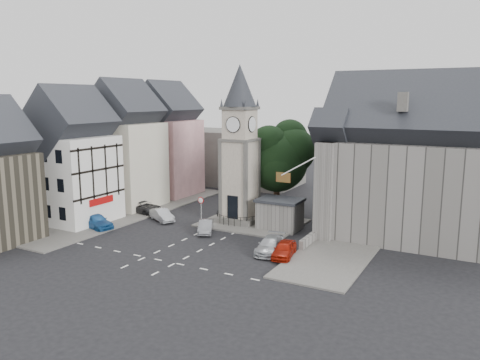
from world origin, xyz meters
The scene contains 23 objects.
ground centered at (0.00, 0.00, 0.00)m, with size 120.00×120.00×0.00m, color black.
pavement_west centered at (-12.50, 6.00, 0.07)m, with size 6.00×30.00×0.14m, color #595651.
pavement_east centered at (12.00, 8.00, 0.07)m, with size 6.00×26.00×0.14m, color #595651.
central_island centered at (1.50, 8.00, 0.08)m, with size 10.00×8.00×0.16m, color #595651.
road_markings centered at (0.00, -5.50, 0.01)m, with size 20.00×8.00×0.01m, color silver.
clock_tower centered at (0.00, 7.99, 8.12)m, with size 4.86×4.86×16.25m.
stone_shelter centered at (4.80, 7.50, 1.55)m, with size 4.30×3.30×3.08m.
town_tree centered at (2.00, 13.00, 6.97)m, with size 7.20×7.20×10.80m.
warning_sign_post centered at (-3.20, 5.43, 2.03)m, with size 0.70×0.19×2.85m.
terrace_pink centered at (-15.50, 16.00, 6.58)m, with size 8.10×7.60×12.80m.
terrace_cream centered at (-15.50, 8.00, 6.58)m, with size 8.10×7.60×12.80m.
terrace_tudor centered at (-15.50, 0.00, 6.19)m, with size 8.10×7.60×12.00m.
backdrop_west centered at (-12.00, 28.00, 4.00)m, with size 20.00×10.00×8.00m, color #4C4944.
east_building centered at (15.59, 11.00, 6.26)m, with size 14.40×11.40×12.60m.
east_boundary_wall centered at (9.20, 10.00, 0.45)m, with size 0.40×16.00×0.90m, color #625F5A.
flagpole centered at (8.00, 4.00, 7.00)m, with size 3.68×0.10×2.74m.
car_west_blue centered at (-11.50, -1.07, 0.76)m, with size 1.79×4.45×1.52m, color #184C89.
car_west_silver centered at (-7.50, 4.42, 0.64)m, with size 1.35×3.87×1.28m, color #A9ACB1.
car_west_grey centered at (-11.50, 6.18, 0.67)m, with size 2.21×4.79×1.33m, color #2A2A2C.
car_island_silver centered at (-1.00, 2.90, 0.61)m, with size 1.29×3.71×1.22m, color gray.
car_island_east centered at (7.00, 0.50, 0.65)m, with size 1.82×4.48×1.30m, color #ADB1B6.
car_east_red centered at (8.50, 0.01, 0.66)m, with size 1.55×3.85×1.31m, color #9C1808.
pedestrian centered at (9.10, 8.99, 0.79)m, with size 0.58×0.38×1.58m, color beige.
Camera 1 is at (22.87, -34.08, 12.93)m, focal length 35.00 mm.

